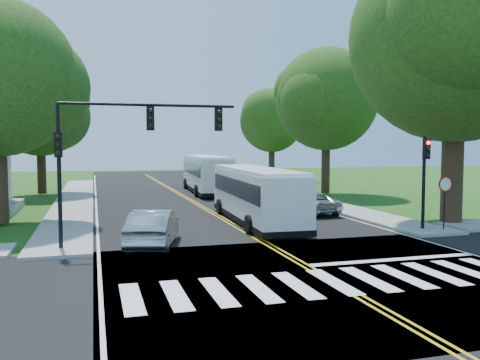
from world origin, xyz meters
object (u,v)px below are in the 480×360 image
object	(u,v)px
signal_nw	(121,139)
bus_lead	(256,194)
suv	(308,203)
signal_ne	(425,170)
dark_sedan	(286,197)
bus_follow	(206,173)
hatchback	(153,228)

from	to	relation	value
signal_nw	bus_lead	distance (m)	9.16
bus_lead	suv	size ratio (longest dim) A/B	2.42
signal_ne	suv	distance (m)	8.19
dark_sedan	signal_ne	bearing A→B (deg)	116.04
suv	dark_sedan	xyz separation A→B (m)	(-0.31, 2.75, 0.06)
signal_nw	bus_follow	distance (m)	24.01
signal_ne	hatchback	world-z (taller)	signal_ne
signal_nw	hatchback	world-z (taller)	signal_nw
signal_nw	dark_sedan	world-z (taller)	signal_nw
bus_follow	dark_sedan	size ratio (longest dim) A/B	2.55
signal_ne	dark_sedan	distance (m)	10.80
signal_ne	dark_sedan	bearing A→B (deg)	106.88
hatchback	suv	size ratio (longest dim) A/B	0.99
bus_follow	hatchback	world-z (taller)	bus_follow
bus_follow	dark_sedan	xyz separation A→B (m)	(2.67, -12.24, -0.97)
signal_nw	signal_ne	world-z (taller)	signal_nw
bus_follow	dark_sedan	distance (m)	12.57
signal_ne	bus_follow	bearing A→B (deg)	104.39
bus_lead	bus_follow	world-z (taller)	bus_follow
suv	bus_follow	bearing A→B (deg)	-86.34
signal_nw	bus_lead	size ratio (longest dim) A/B	0.63
bus_lead	dark_sedan	world-z (taller)	bus_lead
signal_nw	hatchback	size ratio (longest dim) A/B	1.55
dark_sedan	signal_nw	bearing A→B (deg)	51.79
bus_follow	hatchback	size ratio (longest dim) A/B	2.68
signal_nw	dark_sedan	size ratio (longest dim) A/B	1.47
dark_sedan	suv	bearing A→B (deg)	105.62
bus_follow	hatchback	xyz separation A→B (m)	(-7.09, -22.39, -0.91)
bus_lead	dark_sedan	distance (m)	6.49
hatchback	dark_sedan	xyz separation A→B (m)	(9.76, 10.15, -0.06)
signal_nw	signal_ne	size ratio (longest dim) A/B	1.62
hatchback	suv	xyz separation A→B (m)	(10.07, 7.40, -0.11)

